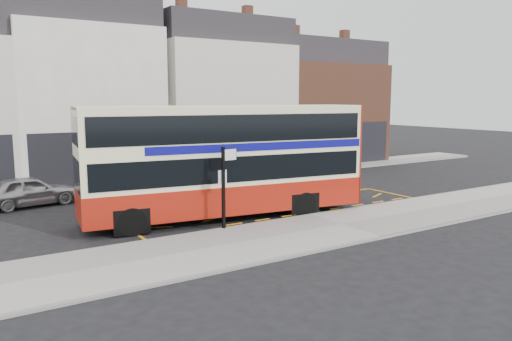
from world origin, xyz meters
TOP-DOWN VIEW (x-y plane):
  - ground at (0.00, 0.00)m, footprint 120.00×120.00m
  - pavement at (0.00, -2.30)m, footprint 40.00×4.00m
  - kerb at (0.00, -0.38)m, footprint 40.00×0.15m
  - far_pavement at (0.00, 11.00)m, footprint 50.00×3.00m
  - road_markings at (0.00, 1.60)m, footprint 14.00×3.40m
  - terrace_left at (-5.50, 14.99)m, footprint 8.00×8.01m
  - terrace_green_shop at (3.50, 14.99)m, footprint 9.00×8.01m
  - terrace_right at (12.50, 14.99)m, footprint 9.00×8.01m
  - double_decker_bus at (-2.92, 1.54)m, footprint 11.98×4.26m
  - bus_stop_post at (-4.07, -0.39)m, footprint 0.76×0.14m
  - car_silver at (-9.58, 8.39)m, footprint 4.45×2.35m
  - car_grey at (-0.52, 9.51)m, footprint 4.74×2.21m
  - car_white at (10.43, 9.74)m, footprint 4.61×2.51m
  - street_tree_right at (4.47, 12.22)m, footprint 2.38×2.38m

SIDE VIEW (x-z plane):
  - ground at x=0.00m, z-range 0.00..0.00m
  - road_markings at x=0.00m, z-range 0.00..0.01m
  - pavement at x=0.00m, z-range 0.00..0.15m
  - kerb at x=0.00m, z-range 0.00..0.15m
  - far_pavement at x=0.00m, z-range 0.00..0.15m
  - car_white at x=10.43m, z-range 0.00..1.27m
  - car_silver at x=-9.58m, z-range 0.00..1.44m
  - car_grey at x=-0.52m, z-range 0.00..1.50m
  - bus_stop_post at x=-4.07m, z-range 0.45..3.52m
  - double_decker_bus at x=-2.92m, z-range 0.12..4.80m
  - street_tree_right at x=4.47m, z-range 0.93..6.06m
  - terrace_right at x=12.50m, z-range -0.58..9.72m
  - terrace_green_shop at x=3.50m, z-range -0.58..10.72m
  - terrace_left at x=-5.50m, z-range -0.58..11.22m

